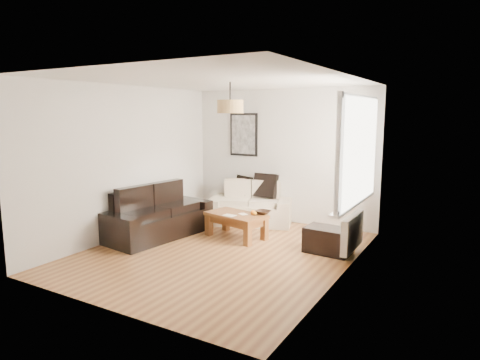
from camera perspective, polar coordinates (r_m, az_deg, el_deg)
The scene contains 21 objects.
floor at distance 6.60m, azimuth -2.65°, elevation -9.75°, with size 4.50×4.50×0.00m, color brown.
ceiling at distance 6.27m, azimuth -2.82°, elevation 13.36°, with size 3.80×4.50×0.00m, color white, non-canonical shape.
wall_back at distance 8.28m, azimuth 5.74°, elevation 3.26°, with size 3.80×0.04×2.60m, color silver, non-canonical shape.
wall_front at distance 4.60m, azimuth -18.08°, elevation -1.73°, with size 3.80×0.04×2.60m, color silver, non-canonical shape.
wall_left at distance 7.50m, azimuth -15.04°, elevation 2.40°, with size 0.04×4.50×2.60m, color silver, non-canonical shape.
wall_right at distance 5.52m, azimuth 14.08°, elevation 0.17°, with size 0.04×4.50×2.60m, color silver, non-canonical shape.
window_bay at distance 6.27m, azimuth 15.87°, elevation 3.88°, with size 0.14×1.90×1.60m, color white, non-canonical shape.
radiator at distance 6.49m, azimuth 15.06°, elevation -6.88°, with size 0.10×0.90×0.52m, color white.
poster at distance 8.60m, azimuth 0.51°, elevation 6.19°, with size 0.62×0.04×0.87m, color black, non-canonical shape.
pendant_shade at distance 6.51m, azimuth -1.34°, elevation 9.95°, with size 0.40×0.40×0.20m, color tan.
loveseat_cream at distance 8.19m, azimuth 1.48°, elevation -3.21°, with size 1.56×0.85×0.78m, color #BDB398, non-canonical shape.
sofa_leather at distance 7.47m, azimuth -11.18°, elevation -4.42°, with size 1.90×0.92×0.82m, color black, non-canonical shape.
coffee_table at distance 7.27m, azimuth -0.53°, elevation -6.22°, with size 1.04×0.57×0.43m, color brown, non-canonical shape.
ottoman at distance 6.65m, azimuth 11.91°, elevation -8.02°, with size 0.69×0.44×0.39m, color black.
cushion_left at distance 8.43m, azimuth 0.44°, elevation -0.75°, with size 0.39×0.12×0.39m, color black.
cushion_right at distance 8.19m, azimuth 3.46°, elevation -0.77°, with size 0.47×0.14×0.47m, color black.
fruit_bowl at distance 7.19m, azimuth 3.14°, elevation -4.40°, with size 0.25×0.25×0.06m, color black.
orange_a at distance 7.14m, azimuth 1.77°, elevation -4.43°, with size 0.08×0.08×0.08m, color orange.
orange_b at distance 7.08m, azimuth 2.04°, elevation -4.53°, with size 0.06×0.06×0.06m, color orange.
orange_c at distance 7.16m, azimuth 1.70°, elevation -4.38°, with size 0.06×0.06×0.06m, color #DC5F12.
papers at distance 7.09m, azimuth -1.45°, elevation -4.83°, with size 0.21×0.15×0.01m, color white.
Camera 1 is at (3.39, -5.25, 2.12)m, focal length 31.36 mm.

